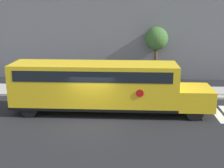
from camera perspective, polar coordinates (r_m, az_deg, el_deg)
The scene contains 5 objects.
ground_plane at distance 17.58m, azimuth -3.89°, elevation -7.21°, with size 60.00×60.00×0.00m, color black.
sidewalk_strip at distance 23.69m, azimuth -1.96°, elevation -1.28°, with size 44.00×3.00×0.15m.
building_backdrop at distance 29.31m, azimuth -0.88°, elevation 12.58°, with size 32.00×4.00×11.10m.
school_bus at distance 18.79m, azimuth -1.95°, elevation -0.13°, with size 11.94×2.57×3.05m.
tree_near_sidewalk at distance 26.91m, azimuth 8.11°, elevation 8.11°, with size 1.96×1.96×4.64m.
Camera 1 is at (2.11, -16.22, 6.44)m, focal length 50.00 mm.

